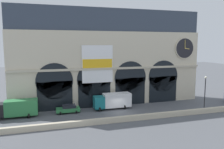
# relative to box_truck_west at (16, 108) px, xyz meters

# --- Properties ---
(ground_plane) EXTENTS (200.00, 200.00, 0.00)m
(ground_plane) POSITION_rel_box_truck_west_xyz_m (18.63, -2.59, -1.70)
(ground_plane) COLOR #54565B
(quay_parapet_wall) EXTENTS (90.00, 0.70, 0.91)m
(quay_parapet_wall) POSITION_rel_box_truck_west_xyz_m (18.63, -7.52, -1.25)
(quay_parapet_wall) COLOR beige
(quay_parapet_wall) RESTS_ON ground
(station_building) EXTENTS (40.81, 4.62, 20.26)m
(station_building) POSITION_rel_box_truck_west_xyz_m (18.66, 4.52, 8.05)
(station_building) COLOR beige
(station_building) RESTS_ON ground
(box_truck_west) EXTENTS (7.50, 2.91, 3.12)m
(box_truck_west) POSITION_rel_box_truck_west_xyz_m (0.00, 0.00, 0.00)
(box_truck_west) COLOR black
(box_truck_west) RESTS_ON ground
(car_midwest) EXTENTS (4.40, 2.22, 1.55)m
(car_midwest) POSITION_rel_box_truck_west_xyz_m (9.09, 0.06, -0.90)
(car_midwest) COLOR #2D7A42
(car_midwest) RESTS_ON ground
(box_truck_center) EXTENTS (7.50, 2.91, 3.12)m
(box_truck_center) POSITION_rel_box_truck_west_xyz_m (17.97, 0.26, 0.00)
(box_truck_center) COLOR #19727A
(box_truck_center) RESTS_ON ground
(street_lamp_quayside) EXTENTS (0.44, 0.44, 6.90)m
(street_lamp_quayside) POSITION_rel_box_truck_west_xyz_m (34.25, -6.72, 2.71)
(street_lamp_quayside) COLOR black
(street_lamp_quayside) RESTS_ON ground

